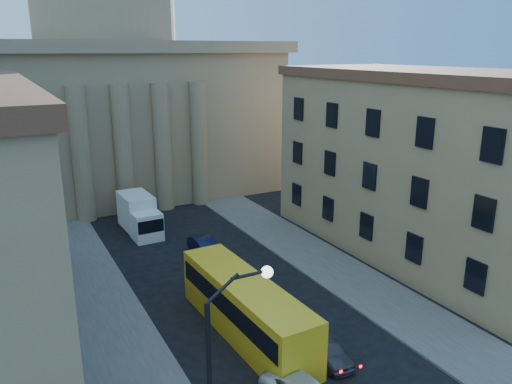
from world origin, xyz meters
TOP-DOWN VIEW (x-y plane):
  - sidewalk_left at (-8.50, 18.00)m, footprint 5.00×60.00m
  - sidewalk_right at (8.50, 18.00)m, footprint 5.00×60.00m
  - church at (0.00, 55.47)m, footprint 68.02×28.76m
  - building_right at (17.00, 22.00)m, footprint 11.60×26.60m
  - street_lamp at (-6.97, 8.00)m, footprint 2.62×0.44m
  - car_right_far at (1.33, 12.77)m, footprint 1.85×3.75m
  - car_right_distant at (0.91, 29.14)m, footprint 1.63×4.43m
  - city_bus at (-1.44, 17.24)m, footprint 3.22×12.00m
  - box_truck at (-2.33, 36.84)m, footprint 2.67×6.30m

SIDE VIEW (x-z plane):
  - sidewalk_left at x=-8.50m, z-range 0.00..0.15m
  - sidewalk_right at x=8.50m, z-range 0.00..0.15m
  - car_right_far at x=1.33m, z-range 0.00..1.23m
  - car_right_distant at x=0.91m, z-range 0.00..1.45m
  - box_truck at x=-2.33m, z-range -0.09..3.32m
  - city_bus at x=-1.44m, z-range 0.13..3.48m
  - street_lamp at x=-6.97m, z-range 0.87..9.70m
  - building_right at x=17.00m, z-range 0.07..14.77m
  - church at x=0.00m, z-range -6.42..30.18m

